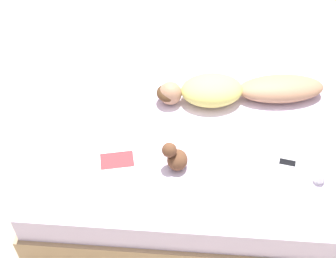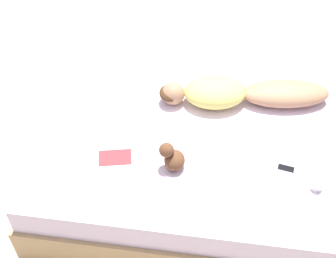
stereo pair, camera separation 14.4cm
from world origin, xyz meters
name	(u,v)px [view 2 (the right image)]	position (x,y,z in m)	size (l,w,h in m)	color
ground_plane	(190,169)	(0.00, 0.00, 0.00)	(12.00, 12.00, 0.00)	#B7A88E
bed	(192,147)	(0.00, 0.00, 0.28)	(1.96, 2.20, 0.56)	tan
person	(240,93)	(0.26, -0.33, 0.65)	(0.46, 1.30, 0.20)	#A37556
open_magazine	(115,170)	(-0.53, 0.47, 0.57)	(0.49, 0.41, 0.01)	white
coffee_mug	(317,183)	(-0.48, -0.85, 0.60)	(0.11, 0.08, 0.08)	white
cell_phone	(286,169)	(-0.36, -0.66, 0.57)	(0.09, 0.14, 0.01)	silver
plush_toy	(172,158)	(-0.44, 0.09, 0.65)	(0.15, 0.17, 0.21)	brown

